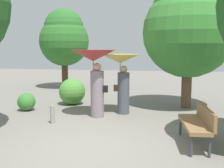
{
  "coord_description": "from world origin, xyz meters",
  "views": [
    {
      "loc": [
        1.59,
        -5.52,
        2.05
      ],
      "look_at": [
        0.0,
        2.85,
        0.95
      ],
      "focal_mm": 43.88,
      "sensor_mm": 36.0,
      "label": 1
    }
  ],
  "objects": [
    {
      "name": "tree_mid_right",
      "position": [
        2.37,
        4.16,
        2.83
      ],
      "size": [
        3.08,
        3.08,
        4.53
      ],
      "color": "brown",
      "rests_on": "ground"
    },
    {
      "name": "person_left",
      "position": [
        -0.44,
        2.36,
        1.54
      ],
      "size": [
        1.35,
        1.35,
        2.01
      ],
      "rotation": [
        0.0,
        0.0,
        1.44
      ],
      "color": "gray",
      "rests_on": "ground"
    },
    {
      "name": "person_right",
      "position": [
        0.28,
        2.92,
        1.41
      ],
      "size": [
        1.24,
        1.24,
        1.88
      ],
      "rotation": [
        0.0,
        0.0,
        1.44
      ],
      "color": "#474C56",
      "rests_on": "ground"
    },
    {
      "name": "park_bench",
      "position": [
        2.32,
        0.36,
        0.51
      ],
      "size": [
        0.63,
        1.54,
        0.83
      ],
      "rotation": [
        0.0,
        0.0,
        -1.48
      ],
      "color": "#38383D",
      "rests_on": "ground"
    },
    {
      "name": "path_marker_post",
      "position": [
        -1.39,
        1.38,
        0.25
      ],
      "size": [
        0.12,
        0.12,
        0.51
      ],
      "primitive_type": "cylinder",
      "color": "gray",
      "rests_on": "ground"
    },
    {
      "name": "bush_path_left",
      "position": [
        -2.87,
        2.72,
        0.3
      ],
      "size": [
        0.59,
        0.59,
        0.59
      ],
      "primitive_type": "sphere",
      "color": "#387F33",
      "rests_on": "ground"
    },
    {
      "name": "ground_plane",
      "position": [
        0.0,
        0.0,
        0.0
      ],
      "size": [
        40.0,
        40.0,
        0.0
      ],
      "primitive_type": "plane",
      "color": "slate"
    },
    {
      "name": "bush_path_right",
      "position": [
        -1.71,
        3.97,
        0.48
      ],
      "size": [
        0.97,
        0.97,
        0.97
      ],
      "primitive_type": "sphere",
      "color": "#4C9338",
      "rests_on": "ground"
    },
    {
      "name": "tree_near_left",
      "position": [
        -3.48,
        7.99,
        2.63
      ],
      "size": [
        2.54,
        2.54,
        4.08
      ],
      "color": "#42301E",
      "rests_on": "ground"
    }
  ]
}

